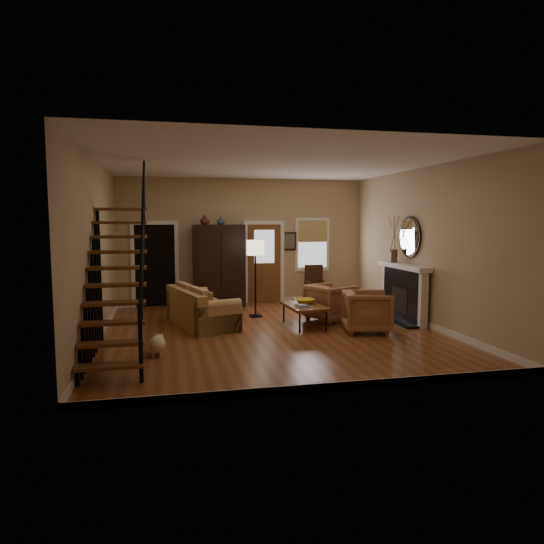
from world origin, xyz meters
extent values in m
plane|color=brown|center=(0.00, 0.00, 0.00)|extent=(7.00, 7.00, 0.00)
plane|color=white|center=(0.00, 0.00, 3.30)|extent=(7.00, 7.00, 0.00)
cube|color=tan|center=(0.00, 3.50, 1.65)|extent=(6.50, 0.04, 3.30)
cube|color=tan|center=(-3.25, 0.00, 1.65)|extent=(0.04, 7.00, 3.30)
cube|color=tan|center=(3.25, 0.00, 1.65)|extent=(0.04, 7.00, 3.30)
cube|color=black|center=(-2.30, 3.65, 1.05)|extent=(1.00, 0.36, 2.10)
cube|color=brown|center=(0.55, 3.48, 1.05)|extent=(0.90, 0.06, 2.10)
cube|color=silver|center=(1.90, 3.47, 1.55)|extent=(0.96, 0.06, 1.46)
cube|color=black|center=(3.13, 0.50, 0.57)|extent=(0.24, 1.60, 1.15)
cube|color=white|center=(3.07, 0.50, 1.20)|extent=(0.30, 1.95, 0.10)
cylinder|color=silver|center=(3.20, 0.50, 1.85)|extent=(0.05, 0.90, 0.90)
imported|color=#4C2619|center=(-1.05, 3.05, 2.22)|extent=(0.24, 0.24, 0.25)
imported|color=#334C60|center=(-0.65, 3.05, 2.21)|extent=(0.20, 0.20, 0.21)
imported|color=gold|center=(0.81, 0.46, 0.51)|extent=(0.41, 0.41, 0.10)
imported|color=brown|center=(1.85, -0.42, 0.41)|extent=(1.07, 1.05, 0.82)
imported|color=brown|center=(1.49, 0.75, 0.41)|extent=(1.18, 1.17, 0.82)
camera|label=1|loc=(-1.99, -9.23, 2.18)|focal=32.00mm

